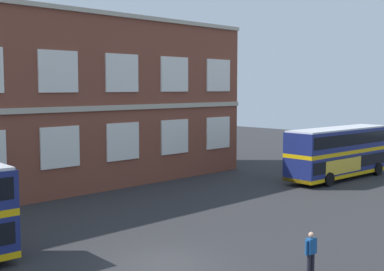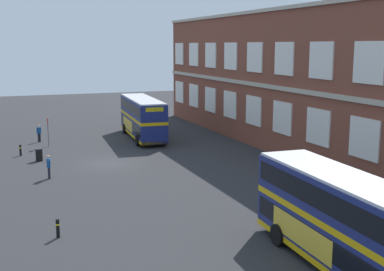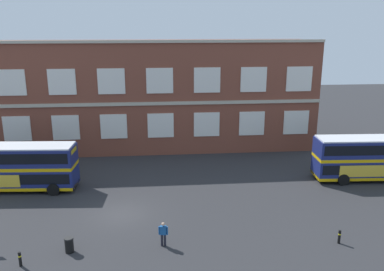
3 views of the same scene
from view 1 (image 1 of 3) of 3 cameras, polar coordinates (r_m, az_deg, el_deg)
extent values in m
plane|color=#2B2B2D|center=(23.26, -6.32, -12.81)|extent=(120.00, 120.00, 0.00)
cube|color=silver|center=(34.10, -14.46, -1.27)|extent=(2.82, 0.12, 2.67)
cube|color=silver|center=(36.86, -7.69, -0.67)|extent=(2.82, 0.12, 2.67)
cube|color=silver|center=(40.07, -1.94, -0.14)|extent=(2.82, 0.12, 2.67)
cube|color=silver|center=(43.62, 2.93, 0.30)|extent=(2.82, 0.12, 2.67)
cube|color=silver|center=(33.90, -14.66, 6.92)|extent=(2.82, 0.12, 2.67)
cube|color=silver|center=(36.68, -7.79, 6.91)|extent=(2.82, 0.12, 2.67)
cube|color=silver|center=(39.90, -1.96, 6.83)|extent=(2.82, 0.12, 2.67)
cube|color=silver|center=(43.46, 2.96, 6.70)|extent=(2.82, 0.12, 2.67)
cube|color=yellow|center=(22.92, -19.99, -4.11)|extent=(0.17, 1.66, 0.40)
cube|color=navy|center=(42.35, 16.01, -3.02)|extent=(11.11, 3.06, 1.75)
cube|color=black|center=(42.32, 16.02, -2.74)|extent=(10.67, 3.08, 0.90)
cube|color=gold|center=(42.21, 16.05, -1.64)|extent=(11.11, 3.06, 0.30)
cube|color=navy|center=(42.11, 16.08, -0.39)|extent=(11.11, 3.06, 1.55)
cube|color=black|center=(42.11, 16.09, -0.29)|extent=(10.67, 3.08, 0.90)
cube|color=gold|center=(42.46, 15.99, -4.00)|extent=(11.11, 3.08, 0.28)
cube|color=silver|center=(42.04, 16.11, 0.74)|extent=(10.88, 2.95, 0.12)
cube|color=gold|center=(40.55, 16.57, -3.27)|extent=(4.84, 0.26, 1.10)
cube|color=yellow|center=(46.79, 19.65, 0.58)|extent=(0.14, 1.66, 0.40)
cylinder|color=black|center=(45.12, 19.97, -3.53)|extent=(1.05, 0.37, 1.04)
cylinder|color=black|center=(46.36, 17.19, -3.22)|extent=(1.05, 0.37, 1.04)
cylinder|color=black|center=(39.03, 14.99, -4.74)|extent=(1.05, 0.37, 1.04)
cylinder|color=black|center=(40.45, 11.96, -4.32)|extent=(1.05, 0.37, 1.04)
cylinder|color=black|center=(20.87, 12.88, -13.84)|extent=(0.18, 0.18, 0.85)
cylinder|color=black|center=(21.01, 13.25, -13.72)|extent=(0.18, 0.18, 0.85)
cube|color=#194C8C|center=(20.71, 13.11, -11.88)|extent=(0.43, 0.30, 0.60)
cylinder|color=#194C8C|center=(20.54, 12.61, -12.11)|extent=(0.13, 0.13, 0.57)
cylinder|color=#194C8C|center=(20.91, 13.59, -11.82)|extent=(0.13, 0.13, 0.57)
sphere|color=tan|center=(20.59, 13.14, -10.71)|extent=(0.22, 0.22, 0.22)
camera|label=2|loc=(53.37, 37.68, 6.52)|focal=47.17mm
camera|label=3|loc=(22.43, 86.19, 18.87)|focal=37.95mm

